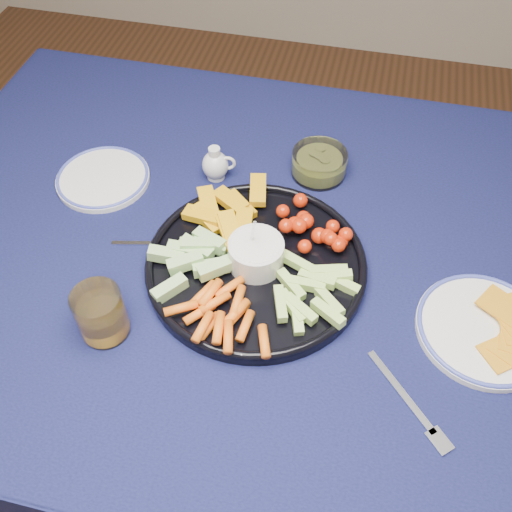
% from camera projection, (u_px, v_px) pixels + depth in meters
% --- Properties ---
extents(dining_table, '(1.67, 1.07, 0.75)m').
position_uv_depth(dining_table, '(312.00, 282.00, 1.13)').
color(dining_table, '#4F331A').
rests_on(dining_table, ground).
extents(crudite_platter, '(0.40, 0.40, 0.13)m').
position_uv_depth(crudite_platter, '(254.00, 262.00, 1.02)').
color(crudite_platter, black).
rests_on(crudite_platter, dining_table).
extents(creamer_pitcher, '(0.07, 0.05, 0.08)m').
position_uv_depth(creamer_pitcher, '(216.00, 165.00, 1.17)').
color(creamer_pitcher, silver).
rests_on(creamer_pitcher, dining_table).
extents(pickle_bowl, '(0.11, 0.11, 0.05)m').
position_uv_depth(pickle_bowl, '(319.00, 164.00, 1.18)').
color(pickle_bowl, white).
rests_on(pickle_bowl, dining_table).
extents(cheese_plate, '(0.22, 0.22, 0.03)m').
position_uv_depth(cheese_plate, '(485.00, 328.00, 0.94)').
color(cheese_plate, silver).
rests_on(cheese_plate, dining_table).
extents(juice_tumbler, '(0.08, 0.08, 0.10)m').
position_uv_depth(juice_tumbler, '(102.00, 316.00, 0.92)').
color(juice_tumbler, white).
rests_on(juice_tumbler, dining_table).
extents(fork_left, '(0.15, 0.05, 0.00)m').
position_uv_depth(fork_left, '(157.00, 244.00, 1.07)').
color(fork_left, silver).
rests_on(fork_left, dining_table).
extents(fork_right, '(0.14, 0.15, 0.00)m').
position_uv_depth(fork_right, '(414.00, 408.00, 0.86)').
color(fork_right, silver).
rests_on(fork_right, dining_table).
extents(side_plate_extra, '(0.19, 0.19, 0.02)m').
position_uv_depth(side_plate_extra, '(103.00, 178.00, 1.18)').
color(side_plate_extra, silver).
rests_on(side_plate_extra, dining_table).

